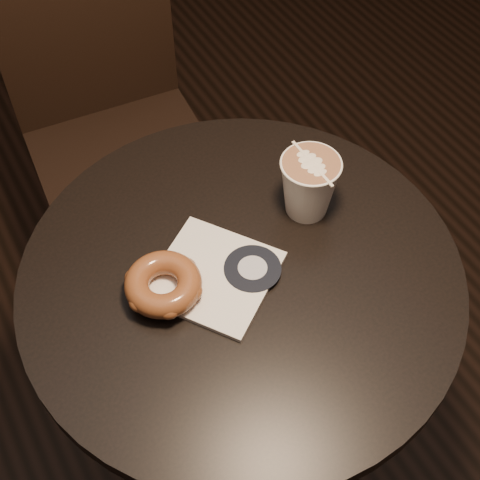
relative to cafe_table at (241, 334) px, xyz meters
The scene contains 5 objects.
cafe_table is the anchor object (origin of this frame).
chair 0.69m from the cafe_table, 87.37° to the left, with size 0.44×0.44×1.03m.
pastry_bag 0.21m from the cafe_table, 166.13° to the left, with size 0.17×0.17×0.01m, color white.
doughnut 0.26m from the cafe_table, behind, with size 0.12×0.12×0.04m, color brown.
latte_cup 0.30m from the cafe_table, 19.63° to the left, with size 0.10×0.10×0.11m, color white, non-canonical shape.
Camera 1 is at (-0.30, -0.52, 1.61)m, focal length 50.00 mm.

